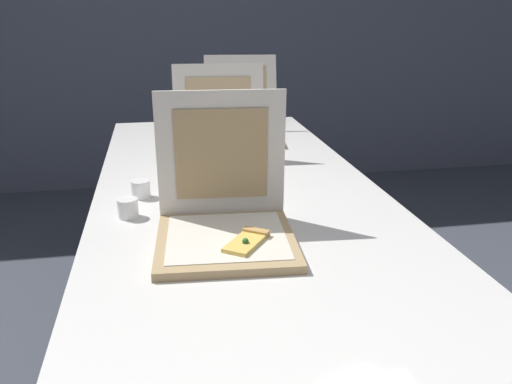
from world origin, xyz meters
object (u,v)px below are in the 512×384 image
at_px(table, 240,205).
at_px(pizza_box_front, 226,221).
at_px(pizza_box_middle, 222,155).
at_px(cup_white_near_center, 128,208).
at_px(pizza_box_back, 242,126).
at_px(cup_white_mid, 141,189).

height_order(table, pizza_box_front, pizza_box_front).
height_order(pizza_box_middle, cup_white_near_center, pizza_box_middle).
height_order(pizza_box_front, pizza_box_back, pizza_box_front).
distance_m(table, pizza_box_front, 0.39).
distance_m(pizza_box_middle, cup_white_near_center, 0.54).
bearing_deg(pizza_box_front, pizza_box_back, 82.93).
height_order(table, pizza_box_back, pizza_box_back).
height_order(table, cup_white_near_center, cup_white_near_center).
bearing_deg(table, cup_white_mid, 178.46).
height_order(pizza_box_front, cup_white_near_center, pizza_box_front).
relative_size(pizza_box_back, cup_white_mid, 8.47).
bearing_deg(cup_white_mid, cup_white_near_center, -101.24).
relative_size(pizza_box_middle, pizza_box_back, 0.82).
xyz_separation_m(cup_white_near_center, cup_white_mid, (0.03, 0.16, 0.00)).
bearing_deg(cup_white_near_center, pizza_box_middle, 52.65).
distance_m(table, cup_white_near_center, 0.39).
bearing_deg(pizza_box_front, table, 79.60).
relative_size(pizza_box_back, cup_white_near_center, 8.47).
bearing_deg(pizza_box_back, pizza_box_front, -94.26).
bearing_deg(cup_white_near_center, table, 24.02).
distance_m(table, pizza_box_back, 0.77).
xyz_separation_m(pizza_box_middle, pizza_box_back, (0.15, 0.48, -0.00)).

